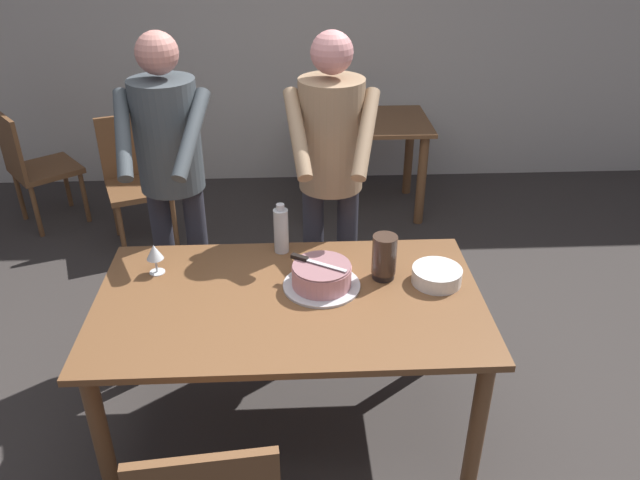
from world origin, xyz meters
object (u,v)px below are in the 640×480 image
(person_standing_beside, at_px, (171,165))
(hurricane_lamp, at_px, (384,257))
(wine_glass_near, at_px, (154,253))
(water_bottle, at_px, (281,230))
(cake_on_platter, at_px, (322,277))
(cake_knife, at_px, (307,260))
(background_chair_0, at_px, (34,164))
(plate_stack, at_px, (437,275))
(person_cutting_cake, at_px, (331,164))
(background_table, at_px, (362,140))
(main_dining_table, at_px, (290,317))
(background_chair_1, at_px, (137,176))

(person_standing_beside, bearing_deg, hurricane_lamp, -29.90)
(wine_glass_near, bearing_deg, water_bottle, 16.41)
(cake_on_platter, distance_m, cake_knife, 0.10)
(person_standing_beside, relative_size, background_chair_0, 1.91)
(water_bottle, relative_size, background_chair_0, 0.28)
(plate_stack, bearing_deg, hurricane_lamp, 167.64)
(cake_knife, xyz_separation_m, hurricane_lamp, (0.34, 0.02, -0.01))
(cake_knife, relative_size, plate_stack, 1.10)
(plate_stack, distance_m, water_bottle, 0.76)
(plate_stack, xyz_separation_m, background_chair_0, (-2.54, 2.10, -0.29))
(cake_on_platter, xyz_separation_m, cake_knife, (-0.06, 0.04, 0.06))
(cake_on_platter, relative_size, person_standing_beside, 0.20)
(cake_knife, relative_size, hurricane_lamp, 1.15)
(person_cutting_cake, height_order, background_table, person_cutting_cake)
(main_dining_table, distance_m, background_table, 2.41)
(main_dining_table, xyz_separation_m, wine_glass_near, (-0.60, 0.23, 0.20))
(water_bottle, bearing_deg, person_standing_beside, 149.69)
(person_cutting_cake, xyz_separation_m, background_chair_1, (-1.30, 1.25, -0.58))
(person_cutting_cake, height_order, person_standing_beside, same)
(water_bottle, xyz_separation_m, background_table, (0.60, 1.94, -0.29))
(main_dining_table, height_order, background_table, main_dining_table)
(plate_stack, xyz_separation_m, background_table, (-0.08, 2.25, -0.21))
(cake_on_platter, bearing_deg, cake_knife, 148.59)
(hurricane_lamp, height_order, background_table, hurricane_lamp)
(cake_knife, height_order, background_chair_1, background_chair_1)
(main_dining_table, distance_m, person_cutting_cake, 0.84)
(cake_on_platter, distance_m, hurricane_lamp, 0.29)
(plate_stack, distance_m, background_table, 2.26)
(hurricane_lamp, height_order, person_cutting_cake, person_cutting_cake)
(background_chair_1, bearing_deg, person_standing_beside, -67.84)
(background_chair_0, bearing_deg, person_standing_beside, -48.43)
(plate_stack, bearing_deg, wine_glass_near, 173.58)
(main_dining_table, distance_m, background_chair_0, 2.90)
(hurricane_lamp, relative_size, background_table, 0.21)
(cake_on_platter, distance_m, water_bottle, 0.37)
(background_chair_1, bearing_deg, cake_on_platter, -56.74)
(cake_on_platter, xyz_separation_m, person_cutting_cake, (0.08, 0.61, 0.27))
(person_cutting_cake, bearing_deg, wine_glass_near, -150.92)
(wine_glass_near, relative_size, water_bottle, 0.58)
(main_dining_table, xyz_separation_m, background_table, (0.57, 2.34, -0.07))
(plate_stack, relative_size, person_cutting_cake, 0.13)
(cake_on_platter, bearing_deg, wine_glass_near, 168.49)
(plate_stack, xyz_separation_m, wine_glass_near, (-1.25, 0.14, 0.07))
(background_chair_0, bearing_deg, hurricane_lamp, -41.61)
(plate_stack, xyz_separation_m, person_standing_beside, (-1.23, 0.63, 0.29))
(cake_on_platter, relative_size, background_table, 0.34)
(wine_glass_near, relative_size, background_table, 0.14)
(hurricane_lamp, bearing_deg, background_chair_0, 138.39)
(water_bottle, bearing_deg, main_dining_table, -85.23)
(plate_stack, bearing_deg, water_bottle, 155.86)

